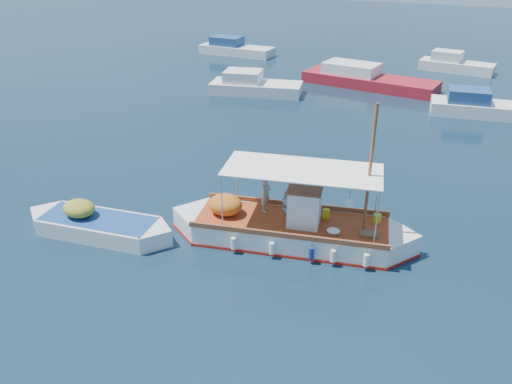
% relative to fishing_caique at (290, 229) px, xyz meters
% --- Properties ---
extents(ground, '(160.00, 160.00, 0.00)m').
position_rel_fishing_caique_xyz_m(ground, '(-0.01, 0.25, -0.48)').
color(ground, black).
rests_on(ground, ground).
extents(fishing_caique, '(8.79, 3.84, 5.50)m').
position_rel_fishing_caique_xyz_m(fishing_caique, '(0.00, 0.00, 0.00)').
color(fishing_caique, white).
rests_on(fishing_caique, ground).
extents(dinghy, '(5.89, 2.32, 1.45)m').
position_rel_fishing_caique_xyz_m(dinghy, '(-6.56, -2.68, -0.18)').
color(dinghy, white).
rests_on(dinghy, ground).
extents(bg_boat_nw, '(6.76, 3.92, 1.80)m').
position_rel_fishing_caique_xyz_m(bg_boat_nw, '(-9.78, 16.89, 0.01)').
color(bg_boat_nw, silver).
rests_on(bg_boat_nw, ground).
extents(bg_boat_n, '(10.12, 3.88, 1.80)m').
position_rel_fishing_caique_xyz_m(bg_boat_n, '(-3.17, 22.32, 0.01)').
color(bg_boat_n, maroon).
rests_on(bg_boat_n, ground).
extents(bg_boat_ne, '(6.32, 3.15, 1.80)m').
position_rel_fishing_caique_xyz_m(bg_boat_ne, '(4.97, 18.66, 0.01)').
color(bg_boat_ne, silver).
rests_on(bg_boat_ne, ground).
extents(bg_boat_far_w, '(7.13, 2.32, 1.80)m').
position_rel_fishing_caique_xyz_m(bg_boat_far_w, '(-17.42, 28.33, 0.01)').
color(bg_boat_far_w, silver).
rests_on(bg_boat_far_w, ground).
extents(bg_boat_far_n, '(5.95, 2.50, 1.80)m').
position_rel_fishing_caique_xyz_m(bg_boat_far_n, '(2.23, 30.30, 0.01)').
color(bg_boat_far_n, silver).
rests_on(bg_boat_far_n, ground).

